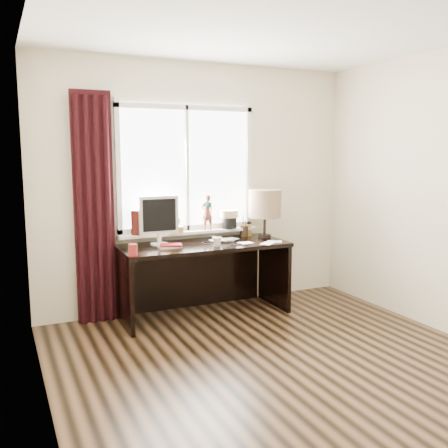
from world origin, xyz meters
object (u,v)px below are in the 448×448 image
mug (217,241)px  red_cup (133,250)px  monitor (159,217)px  desk (200,265)px  laptop (224,240)px  table_lamp (265,204)px

mug → red_cup: bearing=-173.8°
monitor → mug: bearing=-34.1°
desk → monitor: (-0.42, 0.06, 0.52)m
mug → laptop: bearing=51.4°
mug → desk: size_ratio=0.06×
laptop → red_cup: red_cup is taller
desk → monitor: bearing=172.4°
desk → table_lamp: table_lamp is taller
table_lamp → desk: bearing=178.9°
table_lamp → laptop: bearing=-174.9°
monitor → red_cup: bearing=-131.7°
mug → table_lamp: 0.80m
desk → red_cup: bearing=-155.2°
red_cup → monitor: (0.38, 0.43, 0.23)m
monitor → table_lamp: size_ratio=0.94×
red_cup → table_lamp: table_lamp is taller
laptop → monitor: (-0.66, 0.12, 0.27)m
monitor → laptop: bearing=-10.0°
desk → table_lamp: bearing=-1.1°
laptop → table_lamp: (0.51, 0.05, 0.35)m
mug → monitor: bearing=145.9°
laptop → monitor: bearing=162.4°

